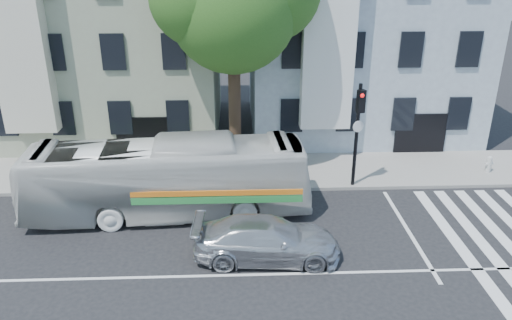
{
  "coord_description": "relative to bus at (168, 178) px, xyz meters",
  "views": [
    {
      "loc": [
        0.1,
        -13.51,
        9.87
      ],
      "look_at": [
        0.8,
        3.95,
        2.4
      ],
      "focal_mm": 35.0,
      "sensor_mm": 36.0,
      "label": 1
    }
  ],
  "objects": [
    {
      "name": "ground",
      "position": [
        2.64,
        -4.27,
        -1.54
      ],
      "size": [
        120.0,
        120.0,
        0.0
      ],
      "primitive_type": "plane",
      "color": "black",
      "rests_on": "ground"
    },
    {
      "name": "sidewalk_far",
      "position": [
        2.64,
        3.73,
        -1.47
      ],
      "size": [
        80.0,
        4.0,
        0.15
      ],
      "primitive_type": "cube",
      "color": "gray",
      "rests_on": "ground"
    },
    {
      "name": "building_left",
      "position": [
        -4.36,
        10.73,
        3.96
      ],
      "size": [
        12.0,
        10.0,
        11.0
      ],
      "primitive_type": "cube",
      "color": "gray",
      "rests_on": "ground"
    },
    {
      "name": "building_right",
      "position": [
        9.64,
        10.73,
        3.96
      ],
      "size": [
        12.0,
        10.0,
        11.0
      ],
      "primitive_type": "cube",
      "color": "#8E99A9",
      "rests_on": "ground"
    },
    {
      "name": "bus",
      "position": [
        0.0,
        0.0,
        0.0
      ],
      "size": [
        3.3,
        11.21,
        3.08
      ],
      "primitive_type": "imported",
      "rotation": [
        0.0,
        0.0,
        1.64
      ],
      "color": "silver",
      "rests_on": "ground"
    },
    {
      "name": "sedan",
      "position": [
        3.69,
        -3.28,
        -0.82
      ],
      "size": [
        2.28,
        5.08,
        1.45
      ],
      "primitive_type": "imported",
      "rotation": [
        0.0,
        0.0,
        1.52
      ],
      "color": "silver",
      "rests_on": "ground"
    },
    {
      "name": "hedge",
      "position": [
        -2.26,
        2.53,
        -1.04
      ],
      "size": [
        8.41,
        3.11,
        0.7
      ],
      "primitive_type": null,
      "rotation": [
        0.0,
        0.0,
        -0.27
      ],
      "color": "#335F1E",
      "rests_on": "sidewalk_far"
    },
    {
      "name": "traffic_signal",
      "position": [
        7.83,
        1.91,
        1.51
      ],
      "size": [
        0.48,
        0.55,
        4.73
      ],
      "rotation": [
        0.0,
        0.0,
        0.32
      ],
      "color": "black",
      "rests_on": "ground"
    },
    {
      "name": "fire_hydrant",
      "position": [
        14.47,
        3.11,
        -0.98
      ],
      "size": [
        0.46,
        0.29,
        0.8
      ],
      "rotation": [
        0.0,
        0.0,
        0.35
      ],
      "color": "beige",
      "rests_on": "sidewalk_far"
    }
  ]
}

